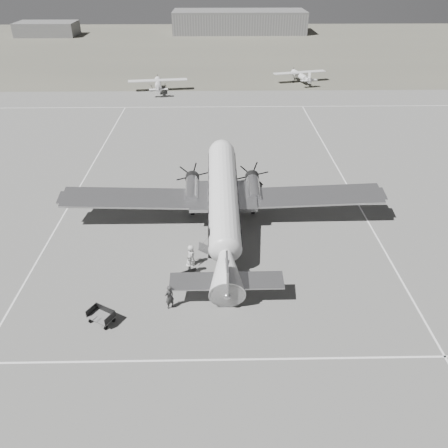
{
  "coord_description": "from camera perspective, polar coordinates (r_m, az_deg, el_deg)",
  "views": [
    {
      "loc": [
        -2.68,
        -33.14,
        22.26
      ],
      "look_at": [
        -2.09,
        -1.03,
        2.2
      ],
      "focal_mm": 35.0,
      "sensor_mm": 36.0,
      "label": 1
    }
  ],
  "objects": [
    {
      "name": "shed_secondary",
      "position": [
        158.41,
        -22.1,
        22.55
      ],
      "size": [
        18.0,
        10.0,
        4.0
      ],
      "primitive_type": "cube",
      "color": "#5B5B5B",
      "rests_on": "ground"
    },
    {
      "name": "taxi_line_right",
      "position": [
        42.53,
        19.32,
        -1.59
      ],
      "size": [
        0.15,
        80.0,
        0.01
      ],
      "primitive_type": "cube",
      "color": "silver",
      "rests_on": "ground"
    },
    {
      "name": "dc3_airliner",
      "position": [
        39.21,
        -0.05,
        2.46
      ],
      "size": [
        31.01,
        21.63,
        5.88
      ],
      "primitive_type": null,
      "rotation": [
        0.0,
        0.0,
        0.01
      ],
      "color": "#A5A5A7",
      "rests_on": "ground"
    },
    {
      "name": "baggage_cart_near",
      "position": [
        34.84,
        -4.42,
        -6.94
      ],
      "size": [
        1.84,
        1.65,
        0.85
      ],
      "primitive_type": null,
      "rotation": [
        0.0,
        0.0,
        0.48
      ],
      "color": "#5B5B5B",
      "rests_on": "ground"
    },
    {
      "name": "ground",
      "position": [
        40.01,
        2.96,
        -1.87
      ],
      "size": [
        260.0,
        260.0,
        0.0
      ],
      "primitive_type": "plane",
      "color": "slate",
      "rests_on": "ground"
    },
    {
      "name": "ramp_agent",
      "position": [
        35.36,
        -4.39,
        -5.26
      ],
      "size": [
        1.02,
        1.1,
        1.82
      ],
      "primitive_type": "imported",
      "rotation": [
        0.0,
        0.0,
        1.08
      ],
      "color": "silver",
      "rests_on": "ground"
    },
    {
      "name": "taxi_line_near",
      "position": [
        29.47,
        4.74,
        -17.19
      ],
      "size": [
        60.0,
        0.15,
        0.01
      ],
      "primitive_type": "cube",
      "color": "silver",
      "rests_on": "ground"
    },
    {
      "name": "taxi_line_horizon",
      "position": [
        76.5,
        1.03,
        15.07
      ],
      "size": [
        90.0,
        0.15,
        0.01
      ],
      "primitive_type": "cube",
      "color": "silver",
      "rests_on": "ground"
    },
    {
      "name": "passenger",
      "position": [
        36.3,
        -4.32,
        -4.08
      ],
      "size": [
        0.79,
        1.03,
        1.89
      ],
      "primitive_type": "imported",
      "rotation": [
        0.0,
        0.0,
        1.8
      ],
      "color": "#B4B3B1",
      "rests_on": "ground"
    },
    {
      "name": "grass_infield",
      "position": [
        130.09,
        0.15,
        22.13
      ],
      "size": [
        260.0,
        90.0,
        0.01
      ],
      "primitive_type": "cube",
      "color": "#575649",
      "rests_on": "ground"
    },
    {
      "name": "ground_crew",
      "position": [
        32.33,
        -7.15,
        -9.42
      ],
      "size": [
        0.87,
        0.84,
        2.01
      ],
      "primitive_type": "imported",
      "rotation": [
        0.0,
        0.0,
        3.83
      ],
      "color": "#2F2F2F",
      "rests_on": "ground"
    },
    {
      "name": "taxi_line_left",
      "position": [
        50.9,
        -18.51,
        4.31
      ],
      "size": [
        0.15,
        60.0,
        0.01
      ],
      "primitive_type": "cube",
      "color": "silver",
      "rests_on": "ground"
    },
    {
      "name": "hangar_main",
      "position": [
        154.5,
        1.99,
        24.92
      ],
      "size": [
        42.0,
        14.0,
        6.6
      ],
      "color": "slate",
      "rests_on": "ground"
    },
    {
      "name": "light_plane_left",
      "position": [
        86.4,
        -8.6,
        17.5
      ],
      "size": [
        12.12,
        10.32,
        2.29
      ],
      "primitive_type": null,
      "rotation": [
        0.0,
        0.0,
        0.13
      ],
      "color": "silver",
      "rests_on": "ground"
    },
    {
      "name": "baggage_cart_far",
      "position": [
        32.47,
        -15.74,
        -11.56
      ],
      "size": [
        2.26,
        2.06,
        1.05
      ],
      "primitive_type": null,
      "rotation": [
        0.0,
        0.0,
        -0.52
      ],
      "color": "#5B5B5B",
      "rests_on": "ground"
    },
    {
      "name": "light_plane_right",
      "position": [
        93.07,
        9.94,
        18.42
      ],
      "size": [
        12.7,
        11.21,
        2.26
      ],
      "primitive_type": null,
      "rotation": [
        0.0,
        0.0,
        0.25
      ],
      "color": "silver",
      "rests_on": "ground"
    }
  ]
}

